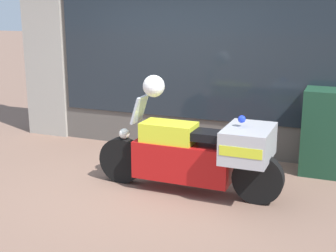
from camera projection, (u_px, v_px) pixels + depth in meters
The scene contains 5 objects.
ground_plane at pixel (127, 188), 6.00m from camera, with size 60.00×60.00×0.00m, color #7A5B4C.
shop_building at pixel (159, 20), 7.41m from camera, with size 5.72×0.55×4.09m.
window_display at pixel (200, 119), 7.59m from camera, with size 4.48×0.30×2.03m.
paramedic_motorcycle at pixel (202, 153), 5.69m from camera, with size 2.41×0.78×1.18m.
white_helmet at pixel (154, 86), 5.73m from camera, with size 0.27×0.27×0.27m, color white.
Camera 1 is at (2.57, -5.02, 2.28)m, focal length 50.00 mm.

